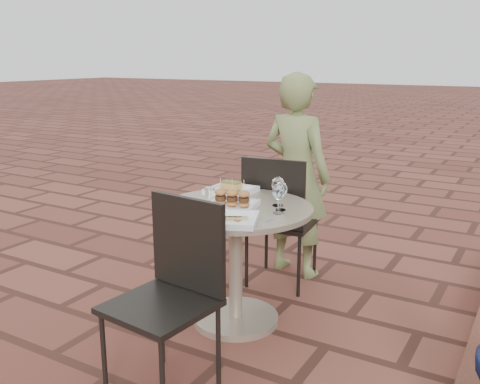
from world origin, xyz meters
The scene contains 13 objects.
ground centered at (0.00, 0.00, 0.00)m, with size 60.00×60.00×0.00m, color brown.
cafe_table centered at (0.25, 0.00, 0.48)m, with size 0.90×0.90×0.73m.
chair_far centered at (0.23, 0.59, 0.55)m, with size 0.49×0.49×0.93m.
chair_near centered at (0.32, -0.69, 0.55)m, with size 0.48×0.48×0.93m.
diner centered at (0.22, 0.91, 0.74)m, with size 0.54×0.35×1.47m, color olive.
plate_salmon centered at (0.06, 0.27, 0.75)m, with size 0.27×0.27×0.07m.
plate_sliders centered at (0.25, -0.04, 0.77)m, with size 0.32×0.32×0.17m.
plate_tuna centered at (0.38, -0.28, 0.75)m, with size 0.35×0.35×0.03m.
wine_glass_right centered at (0.53, 0.00, 0.85)m, with size 0.07×0.07×0.17m.
wine_glass_mid centered at (0.45, 0.14, 0.85)m, with size 0.07×0.07×0.17m.
wine_glass_far centered at (0.51, 0.06, 0.85)m, with size 0.07×0.07×0.17m.
steel_ramekin centered at (-0.03, 0.16, 0.75)m, with size 0.06×0.06×0.05m, color silver.
cutlery_set centered at (0.55, -0.19, 0.73)m, with size 0.08×0.17×0.00m, color silver, non-canonical shape.
Camera 1 is at (1.77, -2.56, 1.57)m, focal length 40.00 mm.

